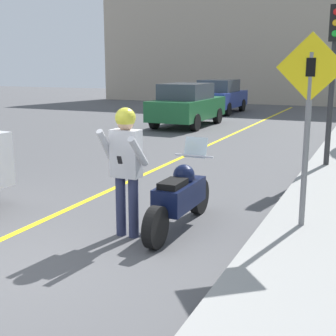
{
  "coord_description": "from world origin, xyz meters",
  "views": [
    {
      "loc": [
        3.98,
        -3.79,
        2.33
      ],
      "look_at": [
        1.19,
        2.43,
        0.85
      ],
      "focal_mm": 50.0,
      "sensor_mm": 36.0,
      "label": 1
    }
  ],
  "objects_px": {
    "person_biker": "(126,158)",
    "parked_car_blue": "(219,96)",
    "parked_car_green": "(187,105)",
    "traffic_light": "(334,55)",
    "motorcycle": "(180,196)",
    "crossing_sign": "(308,112)"
  },
  "relations": [
    {
      "from": "crossing_sign",
      "to": "parked_car_blue",
      "type": "xyz_separation_m",
      "value": [
        -6.55,
        16.42,
        -0.87
      ]
    },
    {
      "from": "crossing_sign",
      "to": "parked_car_green",
      "type": "distance_m",
      "value": 12.38
    },
    {
      "from": "crossing_sign",
      "to": "parked_car_blue",
      "type": "relative_size",
      "value": 0.63
    },
    {
      "from": "parked_car_green",
      "to": "person_biker",
      "type": "bearing_deg",
      "value": -72.01
    },
    {
      "from": "crossing_sign",
      "to": "traffic_light",
      "type": "height_order",
      "value": "traffic_light"
    },
    {
      "from": "person_biker",
      "to": "parked_car_blue",
      "type": "relative_size",
      "value": 0.43
    },
    {
      "from": "person_biker",
      "to": "traffic_light",
      "type": "xyz_separation_m",
      "value": [
        2.09,
        5.51,
        1.45
      ]
    },
    {
      "from": "motorcycle",
      "to": "traffic_light",
      "type": "height_order",
      "value": "traffic_light"
    },
    {
      "from": "person_biker",
      "to": "parked_car_blue",
      "type": "xyz_separation_m",
      "value": [
        -4.33,
        17.46,
        -0.26
      ]
    },
    {
      "from": "crossing_sign",
      "to": "parked_car_green",
      "type": "xyz_separation_m",
      "value": [
        -6.05,
        10.77,
        -0.87
      ]
    },
    {
      "from": "person_biker",
      "to": "parked_car_green",
      "type": "bearing_deg",
      "value": 107.99
    },
    {
      "from": "traffic_light",
      "to": "crossing_sign",
      "type": "bearing_deg",
      "value": -88.42
    },
    {
      "from": "parked_car_green",
      "to": "parked_car_blue",
      "type": "xyz_separation_m",
      "value": [
        -0.5,
        5.65,
        0.0
      ]
    },
    {
      "from": "motorcycle",
      "to": "person_biker",
      "type": "distance_m",
      "value": 1.02
    },
    {
      "from": "motorcycle",
      "to": "crossing_sign",
      "type": "height_order",
      "value": "crossing_sign"
    },
    {
      "from": "crossing_sign",
      "to": "parked_car_blue",
      "type": "distance_m",
      "value": 17.7
    },
    {
      "from": "person_biker",
      "to": "traffic_light",
      "type": "bearing_deg",
      "value": 69.24
    },
    {
      "from": "traffic_light",
      "to": "parked_car_green",
      "type": "xyz_separation_m",
      "value": [
        -5.92,
        6.3,
        -1.71
      ]
    },
    {
      "from": "person_biker",
      "to": "traffic_light",
      "type": "distance_m",
      "value": 6.07
    },
    {
      "from": "parked_car_blue",
      "to": "traffic_light",
      "type": "bearing_deg",
      "value": -61.74
    },
    {
      "from": "motorcycle",
      "to": "person_biker",
      "type": "xyz_separation_m",
      "value": [
        -0.55,
        -0.59,
        0.63
      ]
    },
    {
      "from": "person_biker",
      "to": "parked_car_blue",
      "type": "bearing_deg",
      "value": 103.94
    }
  ]
}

